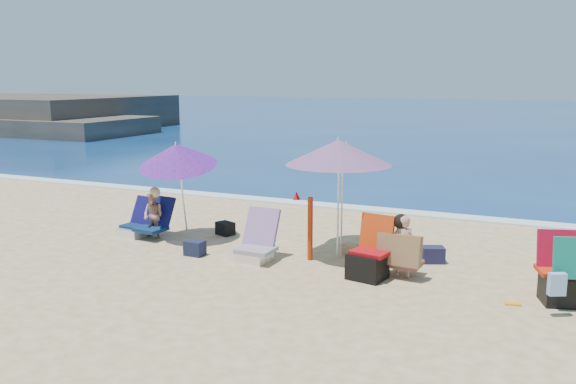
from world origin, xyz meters
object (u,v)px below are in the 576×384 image
at_px(furled_umbrella, 308,222).
at_px(camp_chair_left, 369,260).
at_px(umbrella_striped, 344,155).
at_px(chair_navy, 137,225).
at_px(camp_chair_right, 563,278).
at_px(umbrella_blue, 177,155).
at_px(chair_rainbow, 255,247).
at_px(person_left, 154,215).
at_px(umbrella_turquoise, 338,152).
at_px(person_center, 402,247).

relative_size(furled_umbrella, camp_chair_left, 1.24).
distance_m(umbrella_striped, chair_navy, 4.20).
bearing_deg(camp_chair_right, umbrella_blue, 174.00).
distance_m(chair_rainbow, person_left, 2.41).
xyz_separation_m(umbrella_blue, camp_chair_right, (6.43, -0.68, -1.23)).
bearing_deg(umbrella_turquoise, umbrella_striped, 99.46).
bearing_deg(person_left, chair_rainbow, -11.91).
xyz_separation_m(chair_rainbow, person_center, (2.41, 0.10, 0.25)).
height_order(umbrella_turquoise, umbrella_striped, umbrella_turquoise).
bearing_deg(umbrella_turquoise, furled_umbrella, -137.34).
bearing_deg(person_center, chair_navy, 175.30).
bearing_deg(camp_chair_right, chair_rainbow, 178.51).
xyz_separation_m(umbrella_blue, chair_navy, (-0.95, -0.03, -1.39)).
xyz_separation_m(chair_navy, camp_chair_left, (4.76, -0.65, 0.09)).
xyz_separation_m(camp_chair_right, person_left, (-6.95, 0.62, 0.08)).
relative_size(umbrella_striped, chair_navy, 2.58).
height_order(umbrella_striped, furled_umbrella, umbrella_striped).
xyz_separation_m(furled_umbrella, chair_rainbow, (-0.79, -0.34, -0.42)).
height_order(furled_umbrella, camp_chair_right, furled_umbrella).
xyz_separation_m(umbrella_striped, camp_chair_right, (3.52, -1.42, -1.29)).
distance_m(umbrella_blue, camp_chair_right, 6.58).
height_order(person_center, person_left, person_center).
height_order(camp_chair_left, person_left, person_left).
relative_size(umbrella_blue, chair_navy, 2.66).
bearing_deg(umbrella_blue, umbrella_striped, 14.31).
xyz_separation_m(furled_umbrella, person_center, (1.62, -0.25, -0.17)).
bearing_deg(chair_rainbow, camp_chair_left, -3.71).
bearing_deg(chair_rainbow, chair_navy, 169.37).
relative_size(camp_chair_left, camp_chair_right, 0.88).
distance_m(umbrella_turquoise, furled_umbrella, 1.24).
height_order(chair_rainbow, person_left, person_left).
xyz_separation_m(umbrella_striped, camp_chair_left, (0.90, -1.43, -1.36)).
relative_size(furled_umbrella, chair_navy, 1.59).
distance_m(umbrella_blue, chair_navy, 1.69).
relative_size(chair_navy, chair_rainbow, 0.89).
bearing_deg(umbrella_blue, camp_chair_left, -10.18).
bearing_deg(furled_umbrella, umbrella_turquoise, 42.66).
height_order(umbrella_blue, chair_navy, umbrella_blue).
relative_size(umbrella_blue, furled_umbrella, 1.68).
relative_size(furled_umbrella, person_left, 1.20).
distance_m(umbrella_turquoise, camp_chair_right, 3.79).
relative_size(umbrella_turquoise, person_left, 2.08).
height_order(umbrella_turquoise, person_left, umbrella_turquoise).
bearing_deg(person_center, furled_umbrella, 171.31).
height_order(chair_navy, camp_chair_right, camp_chair_right).
distance_m(umbrella_blue, person_center, 4.41).
xyz_separation_m(umbrella_striped, chair_navy, (-3.86, -0.78, -1.45)).
relative_size(camp_chair_left, person_left, 0.97).
bearing_deg(umbrella_blue, person_center, -6.20).
height_order(furled_umbrella, chair_rainbow, furled_umbrella).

